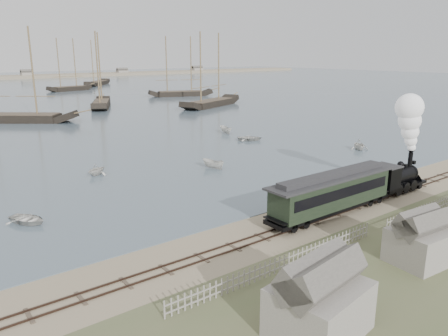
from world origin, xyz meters
TOP-DOWN VIEW (x-y plane):
  - ground at (0.00, 0.00)m, footprint 600.00×600.00m
  - rail_track at (0.00, -2.00)m, footprint 120.00×1.80m
  - picket_fence_west at (-6.50, -7.00)m, footprint 19.00×0.10m
  - picket_fence_east at (12.50, -7.50)m, footprint 15.00×0.10m
  - shed_left at (-10.00, -13.00)m, footprint 5.00×4.00m
  - shed_mid at (2.00, -12.00)m, footprint 4.00×3.50m
  - locomotive at (16.74, -2.00)m, footprint 8.10×3.02m
  - passenger_coach at (4.52, -2.00)m, footprint 14.76×2.85m
  - beached_dinghy at (1.41, -0.05)m, footprint 3.02×3.91m
  - rowboat_0 at (-18.39, 12.77)m, footprint 4.45×4.07m
  - rowboat_1 at (-7.58, 24.09)m, footprint 3.38×3.56m
  - rowboat_2 at (5.53, 17.95)m, footprint 3.37×2.26m
  - rowboat_3 at (21.45, 29.17)m, footprint 4.89×5.09m
  - rowboat_4 at (30.03, 13.35)m, footprint 4.08×3.91m
  - rowboat_5 at (22.29, 37.03)m, footprint 3.61×1.82m
  - schooner_2 at (-4.84, 75.34)m, footprint 23.21×20.16m
  - schooner_3 at (19.53, 88.94)m, footprint 12.87×19.98m
  - schooner_4 at (44.89, 72.88)m, footprint 24.84×14.81m
  - schooner_5 at (53.63, 102.78)m, footprint 22.16×12.35m
  - schooner_8 at (30.62, 147.51)m, footprint 18.35×7.99m
  - schooner_9 at (51.18, 170.78)m, footprint 19.34×21.49m

SIDE VIEW (x-z plane):
  - ground at x=0.00m, z-range 0.00..0.00m
  - picket_fence_west at x=-6.50m, z-range -0.60..0.60m
  - picket_fence_east at x=12.50m, z-range -0.60..0.60m
  - shed_left at x=-10.00m, z-range -2.05..2.05m
  - shed_mid at x=2.00m, z-range -1.80..1.80m
  - rail_track at x=0.00m, z-range -0.04..0.12m
  - beached_dinghy at x=1.41m, z-range 0.00..0.75m
  - rowboat_0 at x=-18.39m, z-range 0.06..0.81m
  - rowboat_3 at x=21.45m, z-range 0.06..0.92m
  - rowboat_2 at x=5.53m, z-range 0.06..1.28m
  - rowboat_5 at x=22.29m, z-range 0.06..1.39m
  - rowboat_1 at x=-7.58m, z-range 0.06..1.53m
  - rowboat_4 at x=30.03m, z-range 0.06..1.73m
  - passenger_coach at x=4.52m, z-range 0.46..4.05m
  - locomotive at x=16.74m, z-range -0.40..9.69m
  - schooner_2 at x=-4.84m, z-range 0.06..20.06m
  - schooner_3 at x=19.53m, z-range 0.06..20.06m
  - schooner_4 at x=44.89m, z-range 0.06..20.06m
  - schooner_5 at x=53.63m, z-range 0.06..20.06m
  - schooner_8 at x=30.62m, z-range 0.06..20.06m
  - schooner_9 at x=51.18m, z-range 0.06..20.06m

